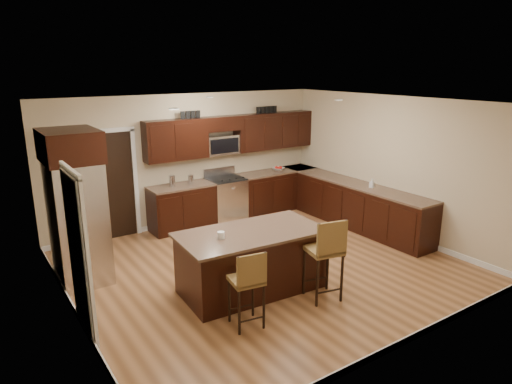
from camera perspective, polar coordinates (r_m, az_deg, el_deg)
floor at (r=7.71m, az=1.13°, el=-9.31°), size 6.00×6.00×0.00m
ceiling at (r=7.01m, az=1.25°, el=11.13°), size 6.00×6.00×0.00m
wall_back at (r=9.57m, az=-8.34°, el=4.00°), size 6.00×0.00×6.00m
wall_left at (r=6.11m, az=-22.56°, el=-3.72°), size 0.00×5.50×5.50m
wall_right at (r=9.25m, az=16.60°, el=3.12°), size 0.00×5.50×5.50m
base_cabinets at (r=9.71m, az=5.45°, el=-1.15°), size 4.02×3.96×0.92m
upper_cabinets at (r=9.83m, az=-2.50°, el=7.36°), size 4.00×0.33×0.80m
range at (r=9.83m, az=-3.81°, el=-0.84°), size 0.76×0.64×1.11m
microwave at (r=9.70m, az=-4.39°, el=5.90°), size 0.76×0.31×0.40m
doorway at (r=9.06m, az=-17.64°, el=0.68°), size 0.85×0.03×2.06m
pantry_door at (r=5.95m, az=-21.43°, el=-7.51°), size 0.03×0.80×2.04m
letter_decor at (r=9.70m, az=-3.27°, el=9.94°), size 2.20×0.03×0.15m
island at (r=6.81m, az=-0.62°, el=-8.83°), size 2.19×1.24×0.92m
stool_left at (r=5.78m, az=-0.99°, el=-11.03°), size 0.45×0.45×1.05m
stool_right at (r=6.46m, az=8.79°, el=-7.21°), size 0.54×0.54×1.22m
refrigerator at (r=7.38m, az=-21.56°, el=-1.61°), size 0.79×1.00×2.35m
floor_mat at (r=9.56m, az=1.59°, el=-4.23°), size 1.21×1.04×0.01m
fruit_bowl at (r=10.46m, az=2.83°, el=2.90°), size 0.34×0.34×0.06m
soap_bottle at (r=9.23m, az=14.29°, el=1.08°), size 0.10×0.10×0.18m
canister_tall at (r=9.15m, az=-10.46°, el=1.35°), size 0.12×0.12×0.23m
canister_short at (r=9.32m, az=-8.16°, el=1.56°), size 0.11×0.11×0.18m
island_jar at (r=6.36m, az=-4.41°, el=-5.41°), size 0.10×0.10×0.10m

